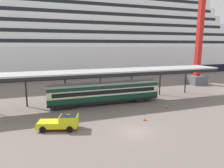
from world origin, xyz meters
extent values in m
plane|color=#72655E|center=(0.00, 0.00, 0.00)|extent=(400.00, 400.00, 0.00)
cube|color=black|center=(5.06, 57.67, 1.57)|extent=(136.36, 28.68, 3.14)
cube|color=white|center=(5.06, 57.67, 6.80)|extent=(136.36, 28.68, 7.32)
cube|color=white|center=(5.06, 57.67, 12.00)|extent=(125.45, 26.39, 3.08)
cube|color=black|center=(5.06, 44.53, 12.15)|extent=(119.99, 0.12, 1.11)
cube|color=white|center=(5.06, 57.67, 15.07)|extent=(120.43, 25.33, 3.08)
cube|color=black|center=(5.06, 45.06, 15.23)|extent=(115.19, 0.12, 1.11)
cube|color=white|center=(5.06, 57.67, 18.15)|extent=(115.41, 24.28, 3.08)
cube|color=black|center=(5.06, 45.58, 18.30)|extent=(110.39, 0.12, 1.11)
cube|color=white|center=(5.06, 57.67, 21.22)|extent=(110.39, 23.22, 3.08)
cube|color=black|center=(5.06, 46.11, 21.38)|extent=(105.59, 0.12, 1.11)
cube|color=white|center=(5.06, 57.67, 24.30)|extent=(105.38, 22.17, 3.08)
cube|color=black|center=(5.06, 46.64, 24.45)|extent=(100.79, 0.12, 1.11)
cube|color=white|center=(5.06, 57.67, 27.38)|extent=(100.36, 21.11, 3.08)
cube|color=#BBBBBB|center=(-0.11, 13.26, 6.14)|extent=(47.48, 5.92, 0.25)
cube|color=black|center=(-0.11, 10.41, 5.77)|extent=(47.48, 0.20, 0.50)
cylinder|color=black|center=(-13.68, 15.82, 3.01)|extent=(0.28, 0.28, 6.02)
cylinder|color=black|center=(-6.89, 15.82, 3.01)|extent=(0.28, 0.28, 6.02)
cylinder|color=black|center=(-0.11, 15.82, 3.01)|extent=(0.28, 0.28, 6.02)
cylinder|color=black|center=(6.67, 15.82, 3.01)|extent=(0.28, 0.28, 6.02)
cylinder|color=black|center=(13.45, 15.82, 3.01)|extent=(0.28, 0.28, 6.02)
cylinder|color=black|center=(20.24, 15.82, 3.01)|extent=(0.28, 0.28, 6.02)
cube|color=black|center=(-0.11, 12.76, 0.85)|extent=(20.59, 2.80, 0.40)
cube|color=#0F3823|center=(-0.11, 12.76, 1.50)|extent=(20.59, 2.80, 0.90)
cube|color=beige|center=(-0.11, 12.76, 2.55)|extent=(20.59, 2.80, 1.20)
cube|color=black|center=(-0.11, 11.39, 2.60)|extent=(18.94, 0.08, 0.72)
cube|color=#0F3823|center=(-0.11, 12.76, 3.45)|extent=(20.59, 2.80, 0.60)
cube|color=#9F9F9F|center=(-0.11, 12.76, 3.93)|extent=(20.59, 2.69, 0.36)
cube|color=black|center=(-7.52, 12.76, 0.45)|extent=(3.20, 2.35, 0.50)
cylinder|color=black|center=(-8.42, 11.59, 0.42)|extent=(0.84, 0.12, 0.84)
cylinder|color=black|center=(-6.62, 11.59, 0.42)|extent=(0.84, 0.12, 0.84)
cube|color=black|center=(7.30, 12.76, 0.45)|extent=(3.20, 2.35, 0.50)
cylinder|color=black|center=(6.40, 11.59, 0.42)|extent=(0.84, 0.12, 0.84)
cylinder|color=black|center=(8.20, 11.59, 0.42)|extent=(0.84, 0.12, 0.84)
cube|color=yellow|center=(-9.24, 3.76, 0.58)|extent=(5.56, 3.43, 0.36)
cube|color=#F2B20C|center=(-9.24, 3.76, 0.45)|extent=(5.56, 3.45, 0.12)
cube|color=yellow|center=(-7.84, 3.34, 1.31)|extent=(2.75, 2.50, 1.10)
cube|color=#19232D|center=(-7.84, 3.34, 1.66)|extent=(2.53, 2.37, 0.44)
cube|color=orange|center=(-7.84, 3.34, 1.94)|extent=(0.59, 0.35, 0.16)
cube|color=yellow|center=(-10.23, 4.07, 0.94)|extent=(3.35, 2.69, 0.36)
cylinder|color=black|center=(-7.35, 4.23, 0.40)|extent=(0.84, 0.47, 0.80)
cylinder|color=black|center=(-7.94, 2.32, 0.40)|extent=(0.84, 0.47, 0.80)
cylinder|color=black|center=(-10.54, 5.20, 0.40)|extent=(0.84, 0.47, 0.80)
cylinder|color=black|center=(-11.12, 3.29, 0.40)|extent=(0.84, 0.47, 0.80)
cube|color=black|center=(9.45, 6.99, 0.02)|extent=(0.36, 0.36, 0.04)
cone|color=#EA590F|center=(9.45, 6.99, 0.35)|extent=(0.30, 0.30, 0.62)
cylinder|color=white|center=(9.45, 6.99, 0.38)|extent=(0.17, 0.17, 0.09)
cube|color=black|center=(2.94, 2.92, 0.02)|extent=(0.36, 0.36, 0.04)
cone|color=#EA590F|center=(2.94, 2.92, 0.41)|extent=(0.30, 0.30, 0.75)
cylinder|color=white|center=(2.94, 2.92, 0.45)|extent=(0.17, 0.17, 0.10)
cube|color=#595960|center=(30.20, 23.60, 1.20)|extent=(4.40, 4.40, 2.40)
cube|color=red|center=(30.20, 23.60, 16.99)|extent=(1.30, 1.30, 29.19)
cylinder|color=black|center=(-7.91, 6.44, 0.35)|extent=(0.44, 0.44, 0.70)
sphere|color=black|center=(-7.91, 6.44, 0.72)|extent=(0.48, 0.48, 0.48)
camera|label=1|loc=(-10.64, -21.84, 10.68)|focal=32.36mm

